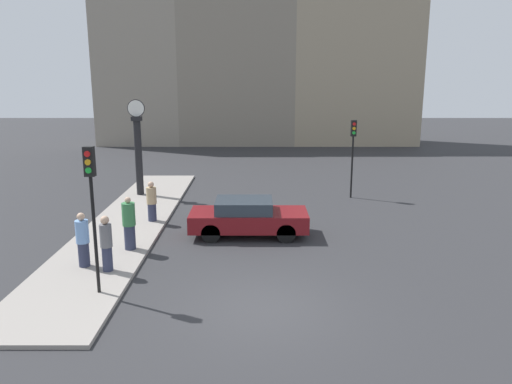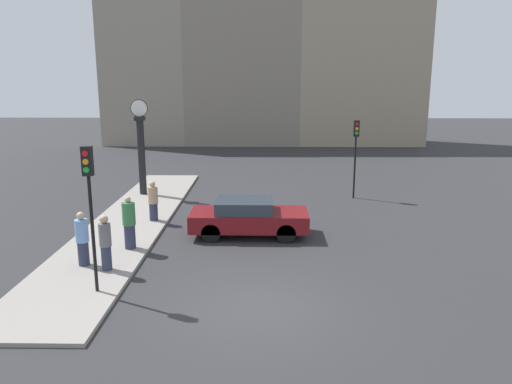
# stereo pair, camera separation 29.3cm
# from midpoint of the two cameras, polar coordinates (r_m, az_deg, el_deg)

# --- Properties ---
(ground_plane) EXTENTS (120.00, 120.00, 0.00)m
(ground_plane) POSITION_cam_midpoint_polar(r_m,az_deg,el_deg) (13.05, 0.07, -13.13)
(ground_plane) COLOR #2D2D30
(sidewalk_corner) EXTENTS (2.98, 18.90, 0.11)m
(sidewalk_corner) POSITION_cam_midpoint_polar(r_m,az_deg,el_deg) (20.67, -14.70, -3.40)
(sidewalk_corner) COLOR gray
(sidewalk_corner) RESTS_ON ground_plane
(building_row) EXTENTS (27.24, 5.00, 15.72)m
(building_row) POSITION_cam_midpoint_polar(r_m,az_deg,el_deg) (44.20, -0.20, 15.43)
(building_row) COLOR gray
(building_row) RESTS_ON ground_plane
(sedan_car) EXTENTS (4.31, 1.81, 1.38)m
(sedan_car) POSITION_cam_midpoint_polar(r_m,az_deg,el_deg) (18.39, -1.39, -2.88)
(sedan_car) COLOR maroon
(sedan_car) RESTS_ON ground_plane
(traffic_light_near) EXTENTS (0.26, 0.24, 3.93)m
(traffic_light_near) POSITION_cam_midpoint_polar(r_m,az_deg,el_deg) (13.48, -18.87, 0.20)
(traffic_light_near) COLOR black
(traffic_light_near) RESTS_ON sidewalk_corner
(traffic_light_far) EXTENTS (0.26, 0.24, 3.76)m
(traffic_light_far) POSITION_cam_midpoint_polar(r_m,az_deg,el_deg) (24.26, 10.70, 5.56)
(traffic_light_far) COLOR black
(traffic_light_far) RESTS_ON ground_plane
(street_clock) EXTENTS (0.83, 0.45, 4.60)m
(street_clock) POSITION_cam_midpoint_polar(r_m,az_deg,el_deg) (24.80, -13.63, 4.74)
(street_clock) COLOR black
(street_clock) RESTS_ON sidewalk_corner
(pedestrian_blue_stripe) EXTENTS (0.39, 0.39, 1.69)m
(pedestrian_blue_stripe) POSITION_cam_midpoint_polar(r_m,az_deg,el_deg) (16.05, -19.67, -5.18)
(pedestrian_blue_stripe) COLOR #2D334C
(pedestrian_blue_stripe) RESTS_ON sidewalk_corner
(pedestrian_tan_coat) EXTENTS (0.40, 0.40, 1.61)m
(pedestrian_tan_coat) POSITION_cam_midpoint_polar(r_m,az_deg,el_deg) (20.31, -12.23, -1.08)
(pedestrian_tan_coat) COLOR #2D334C
(pedestrian_tan_coat) RESTS_ON sidewalk_corner
(pedestrian_green_hoodie) EXTENTS (0.43, 0.43, 1.79)m
(pedestrian_green_hoodie) POSITION_cam_midpoint_polar(r_m,az_deg,el_deg) (17.15, -14.76, -3.51)
(pedestrian_green_hoodie) COLOR #2D334C
(pedestrian_green_hoodie) RESTS_ON sidewalk_corner
(pedestrian_grey_jacket) EXTENTS (0.35, 0.35, 1.70)m
(pedestrian_grey_jacket) POSITION_cam_midpoint_polar(r_m,az_deg,el_deg) (15.45, -17.24, -5.62)
(pedestrian_grey_jacket) COLOR #2D334C
(pedestrian_grey_jacket) RESTS_ON sidewalk_corner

